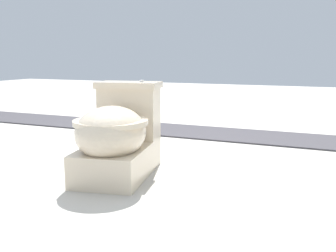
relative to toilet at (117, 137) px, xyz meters
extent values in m
plane|color=#B7B2A8|center=(-0.23, -0.19, -0.22)|extent=(14.00, 14.00, 0.00)
cube|color=#423F44|center=(-1.35, 0.31, -0.21)|extent=(0.56, 8.00, 0.01)
cube|color=beige|center=(0.00, 0.00, -0.14)|extent=(0.65, 0.44, 0.17)
ellipsoid|color=beige|center=(0.09, 0.02, 0.04)|extent=(0.50, 0.43, 0.28)
cylinder|color=beige|center=(0.09, 0.02, 0.10)|extent=(0.45, 0.45, 0.03)
cube|color=beige|center=(-0.21, -0.04, 0.10)|extent=(0.24, 0.37, 0.30)
cube|color=beige|center=(-0.21, -0.04, 0.27)|extent=(0.27, 0.40, 0.04)
cylinder|color=silver|center=(-0.22, 0.04, 0.29)|extent=(0.02, 0.02, 0.01)
camera|label=1|loc=(1.83, 1.08, 0.43)|focal=42.00mm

